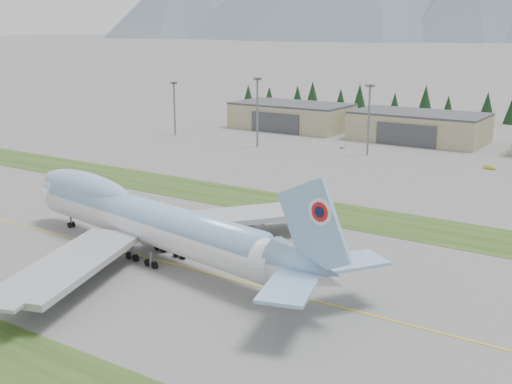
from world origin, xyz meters
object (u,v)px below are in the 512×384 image
Objects in this scene: boeing_747_freighter at (148,220)px; hangar_center at (419,127)px; service_vehicle_b at (490,169)px; service_vehicle_a at (342,148)px; hangar_left at (291,116)px.

boeing_747_freighter is 1.69× the size of hangar_center.
service_vehicle_b is at bearing -45.84° from hangar_center.
boeing_747_freighter is at bearing -97.07° from service_vehicle_a.
service_vehicle_a is (-17.33, -28.49, -5.39)m from hangar_center.
hangar_center is at bearing 53.11° from service_vehicle_b.
boeing_747_freighter is 26.18× the size of service_vehicle_a.
hangar_center is 33.77m from service_vehicle_a.
hangar_center reaches higher than service_vehicle_b.
service_vehicle_a is (-19.56, 120.70, -7.00)m from boeing_747_freighter.
service_vehicle_b is (52.56, -7.79, 0.00)m from service_vehicle_a.
service_vehicle_b is at bearing -24.71° from service_vehicle_a.
hangar_left is at bearing 77.04° from service_vehicle_b.
hangar_center is (55.00, 0.00, 0.00)m from hangar_left.
hangar_center reaches higher than service_vehicle_a.
boeing_747_freighter reaches higher than service_vehicle_a.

